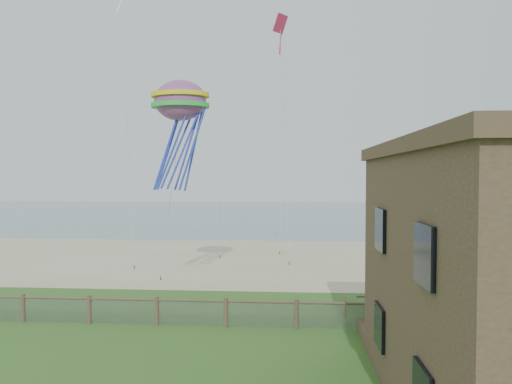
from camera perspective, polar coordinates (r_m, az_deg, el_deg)
sand_beach at (r=35.78m, az=-0.28°, el=-8.35°), size 72.00×20.00×0.02m
ocean at (r=79.41m, az=2.08°, el=-2.65°), size 160.00×68.00×0.02m
chainlink_fence at (r=20.16m, az=-3.77°, el=-14.98°), size 36.20×0.20×1.25m
picnic_table at (r=18.61m, az=16.86°, el=-17.08°), size 1.98×1.62×0.76m
octopus_kite at (r=25.27m, az=-9.44°, el=7.45°), size 3.80×3.31×6.55m
kite_red at (r=30.24m, az=3.06°, el=19.40°), size 1.91×1.85×2.22m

